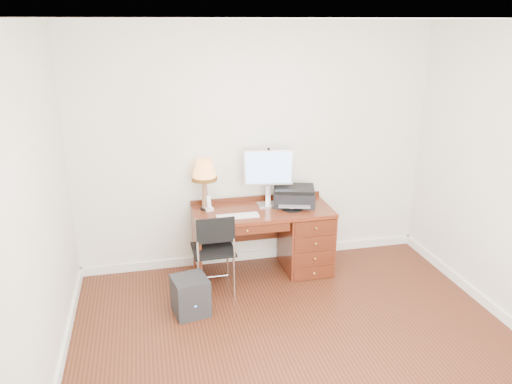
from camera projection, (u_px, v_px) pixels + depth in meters
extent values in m
plane|color=#3B190D|center=(300.00, 346.00, 4.36)|extent=(4.00, 4.00, 0.00)
plane|color=silver|center=(255.00, 148.00, 5.53)|extent=(4.00, 0.00, 4.00)
plane|color=silver|center=(33.00, 222.00, 3.50)|extent=(0.00, 3.50, 3.50)
plane|color=white|center=(311.00, 19.00, 3.48)|extent=(4.00, 4.00, 0.00)
cube|color=white|center=(256.00, 255.00, 5.94)|extent=(4.00, 0.03, 0.10)
cube|color=white|center=(59.00, 375.00, 3.92)|extent=(0.03, 3.50, 0.10)
cube|color=white|center=(499.00, 313.00, 4.76)|extent=(0.03, 3.50, 0.10)
cube|color=maroon|center=(263.00, 211.00, 5.41)|extent=(1.50, 0.65, 0.04)
cube|color=maroon|center=(306.00, 239.00, 5.63)|extent=(0.50, 0.61, 0.71)
cube|color=maroon|center=(197.00, 249.00, 5.37)|extent=(0.04, 0.61, 0.71)
cube|color=#501F10|center=(236.00, 226.00, 5.71)|extent=(0.96, 0.03, 0.39)
cube|color=#501F10|center=(247.00, 230.00, 5.10)|extent=(0.91, 0.03, 0.09)
sphere|color=#BF8C3F|center=(315.00, 251.00, 5.33)|extent=(0.03, 0.03, 0.03)
cube|color=silver|center=(269.00, 204.00, 5.53)|extent=(0.26, 0.20, 0.02)
cube|color=silver|center=(267.00, 194.00, 5.55)|extent=(0.06, 0.04, 0.19)
cube|color=silver|center=(268.00, 167.00, 5.42)|extent=(0.54, 0.11, 0.39)
cube|color=#4C8CF2|center=(269.00, 168.00, 5.40)|extent=(0.49, 0.07, 0.35)
cube|color=white|center=(238.00, 216.00, 5.20)|extent=(0.44, 0.13, 0.02)
cylinder|color=black|center=(292.00, 209.00, 5.41)|extent=(0.22, 0.22, 0.01)
ellipsoid|color=white|center=(292.00, 207.00, 5.40)|extent=(0.10, 0.06, 0.04)
cube|color=black|center=(294.00, 197.00, 5.54)|extent=(0.53, 0.46, 0.16)
cube|color=black|center=(294.00, 189.00, 5.50)|extent=(0.51, 0.44, 0.04)
cylinder|color=black|center=(205.00, 208.00, 5.41)|extent=(0.11, 0.11, 0.02)
cone|color=#936345|center=(205.00, 193.00, 5.35)|extent=(0.07, 0.07, 0.33)
cone|color=#FF9F50|center=(204.00, 169.00, 5.27)|extent=(0.27, 0.27, 0.21)
cylinder|color=#593814|center=(204.00, 178.00, 5.30)|extent=(0.27, 0.27, 0.04)
cube|color=white|center=(209.00, 209.00, 5.37)|extent=(0.10, 0.10, 0.04)
cube|color=white|center=(209.00, 202.00, 5.34)|extent=(0.05, 0.06, 0.14)
cylinder|color=black|center=(293.00, 197.00, 5.63)|extent=(0.08, 0.08, 0.10)
cube|color=black|center=(213.00, 249.00, 5.10)|extent=(0.43, 0.43, 0.03)
cube|color=black|center=(215.00, 231.00, 4.82)|extent=(0.38, 0.03, 0.25)
cylinder|color=silver|center=(195.00, 264.00, 5.30)|extent=(0.02, 0.02, 0.47)
cylinder|color=silver|center=(228.00, 261.00, 5.38)|extent=(0.02, 0.02, 0.47)
cylinder|color=silver|center=(199.00, 280.00, 4.97)|extent=(0.02, 0.02, 0.47)
cylinder|color=silver|center=(234.00, 276.00, 5.05)|extent=(0.02, 0.02, 0.47)
cylinder|color=silver|center=(197.00, 240.00, 4.81)|extent=(0.02, 0.02, 0.42)
cylinder|color=silver|center=(234.00, 237.00, 4.88)|extent=(0.02, 0.02, 0.42)
cube|color=black|center=(190.00, 296.00, 4.79)|extent=(0.38, 0.38, 0.37)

